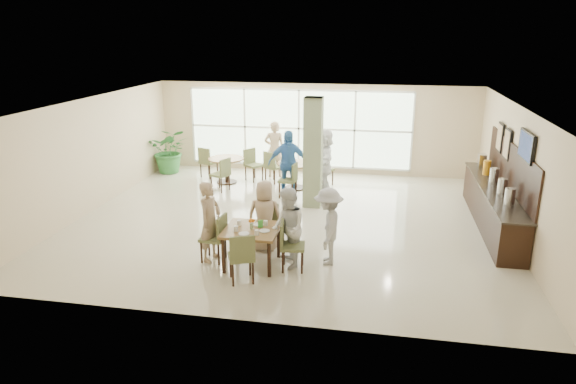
% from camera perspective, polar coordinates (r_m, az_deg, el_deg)
% --- Properties ---
extents(ground, '(10.00, 10.00, 0.00)m').
position_cam_1_polar(ground, '(12.32, 0.10, -3.17)').
color(ground, beige).
rests_on(ground, ground).
extents(room_shell, '(10.00, 10.00, 10.00)m').
position_cam_1_polar(room_shell, '(11.83, 0.10, 4.57)').
color(room_shell, white).
rests_on(room_shell, ground).
extents(window_bank, '(7.00, 0.04, 7.00)m').
position_cam_1_polar(window_bank, '(16.28, 1.20, 7.07)').
color(window_bank, silver).
rests_on(window_bank, ground).
extents(column, '(0.45, 0.45, 2.80)m').
position_cam_1_polar(column, '(12.99, 2.80, 4.36)').
color(column, '#6C7B55').
rests_on(column, ground).
extents(main_table, '(1.04, 1.04, 0.75)m').
position_cam_1_polar(main_table, '(9.84, -4.06, -4.56)').
color(main_table, brown).
rests_on(main_table, ground).
extents(round_table_left, '(1.06, 1.06, 0.75)m').
position_cam_1_polar(round_table_left, '(15.35, -6.87, 3.10)').
color(round_table_left, brown).
rests_on(round_table_left, ground).
extents(round_table_right, '(1.05, 1.05, 0.75)m').
position_cam_1_polar(round_table_right, '(14.67, 0.83, 2.55)').
color(round_table_right, brown).
rests_on(round_table_right, ground).
extents(chairs_main_table, '(2.10, 2.06, 0.95)m').
position_cam_1_polar(chairs_main_table, '(9.94, -3.93, -5.50)').
color(chairs_main_table, brown).
rests_on(chairs_main_table, ground).
extents(chairs_table_left, '(2.07, 1.89, 0.95)m').
position_cam_1_polar(chairs_table_left, '(15.36, -6.73, 2.78)').
color(chairs_table_left, brown).
rests_on(chairs_table_left, ground).
extents(chairs_table_right, '(2.13, 1.90, 0.95)m').
position_cam_1_polar(chairs_table_right, '(14.73, 0.82, 2.26)').
color(chairs_table_right, brown).
rests_on(chairs_table_right, ground).
extents(tabletop_clutter, '(0.69, 0.71, 0.21)m').
position_cam_1_polar(tabletop_clutter, '(9.76, -4.00, -3.82)').
color(tabletop_clutter, white).
rests_on(tabletop_clutter, main_table).
extents(buffet_counter, '(0.64, 4.70, 1.95)m').
position_cam_1_polar(buffet_counter, '(12.72, 21.86, -1.18)').
color(buffet_counter, black).
rests_on(buffet_counter, ground).
extents(wall_tv, '(0.06, 1.00, 0.58)m').
position_cam_1_polar(wall_tv, '(11.33, 24.97, 4.66)').
color(wall_tv, black).
rests_on(wall_tv, ground).
extents(framed_art_a, '(0.05, 0.55, 0.70)m').
position_cam_1_polar(framed_art_a, '(12.92, 23.19, 4.92)').
color(framed_art_a, black).
rests_on(framed_art_a, ground).
extents(framed_art_b, '(0.05, 0.55, 0.70)m').
position_cam_1_polar(framed_art_b, '(13.68, 22.50, 5.64)').
color(framed_art_b, black).
rests_on(framed_art_b, ground).
extents(potted_plant, '(1.54, 1.54, 1.44)m').
position_cam_1_polar(potted_plant, '(16.73, -12.99, 4.53)').
color(potted_plant, '#2D7132').
rests_on(potted_plant, ground).
extents(teen_left, '(0.52, 0.66, 1.60)m').
position_cam_1_polar(teen_left, '(10.11, -8.64, -3.26)').
color(teen_left, tan).
rests_on(teen_left, ground).
extents(teen_far, '(0.74, 0.42, 1.48)m').
position_cam_1_polar(teen_far, '(10.49, -2.60, -2.64)').
color(teen_far, tan).
rests_on(teen_far, ground).
extents(teen_right, '(0.85, 0.93, 1.56)m').
position_cam_1_polar(teen_right, '(9.73, -0.03, -4.03)').
color(teen_right, white).
rests_on(teen_right, ground).
extents(teen_standing, '(0.63, 1.02, 1.52)m').
position_cam_1_polar(teen_standing, '(9.90, 4.48, -3.82)').
color(teen_standing, '#B2B2B5').
rests_on(teen_standing, ground).
extents(adult_a, '(1.20, 0.88, 1.82)m').
position_cam_1_polar(adult_a, '(13.89, -0.03, 3.18)').
color(adult_a, '#3D75B7').
rests_on(adult_a, ground).
extents(adult_b, '(1.14, 1.78, 1.77)m').
position_cam_1_polar(adult_b, '(14.43, 4.02, 3.58)').
color(adult_b, white).
rests_on(adult_b, ground).
extents(adult_standing, '(0.69, 0.50, 1.73)m').
position_cam_1_polar(adult_standing, '(15.81, -1.51, 4.78)').
color(adult_standing, tan).
rests_on(adult_standing, ground).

